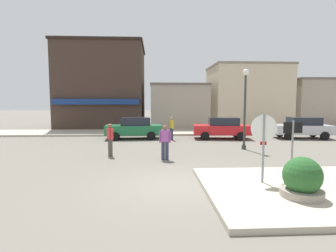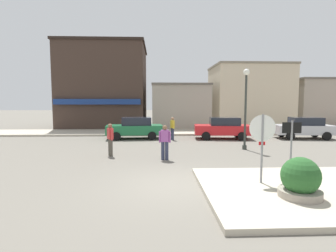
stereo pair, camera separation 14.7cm
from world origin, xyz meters
name	(u,v)px [view 1 (the left image)]	position (x,y,z in m)	size (l,w,h in m)	color
ground_plane	(178,185)	(0.00, 0.00, 0.00)	(160.00, 160.00, 0.00)	#6B665B
sidewalk_corner	(312,190)	(3.92, -0.92, 0.07)	(6.40, 4.80, 0.15)	#B7AD99
kerb_far	(163,132)	(0.00, 14.27, 0.07)	(80.00, 4.00, 0.15)	#B7AD99
stop_sign	(264,139)	(2.64, -0.35, 1.52)	(0.82, 0.07, 2.30)	gray
one_way_sign	(292,145)	(3.53, -0.40, 1.33)	(0.60, 0.06, 2.10)	gray
planter	(302,181)	(3.17, -1.64, 0.56)	(1.10, 1.10, 1.23)	gray
lamp_post	(245,97)	(4.33, 6.18, 2.96)	(0.36, 0.36, 4.54)	#333833
parked_car_nearest	(134,128)	(-2.22, 10.82, 0.81)	(4.11, 2.09, 1.56)	#1E6B3D
parked_car_second	(222,128)	(4.17, 10.49, 0.81)	(4.16, 2.20, 1.56)	red
parked_car_third	(302,127)	(10.11, 10.35, 0.81)	(4.16, 2.19, 1.56)	#B7B7BC
pedestrian_crossing_near	(110,139)	(-2.93, 4.70, 0.87)	(0.36, 0.53, 1.61)	#4C473D
pedestrian_crossing_far	(165,141)	(-0.26, 3.69, 0.87)	(0.56, 0.26, 1.61)	#2D334C
pedestrian_kerb_side	(172,128)	(0.47, 10.07, 0.87)	(0.31, 0.55, 1.61)	#2D334C
building_corner_shop	(104,87)	(-6.07, 20.16, 4.28)	(8.57, 8.26, 8.55)	#3D2D26
building_storefront_left_near	(177,106)	(1.72, 19.53, 2.23)	(5.66, 7.43, 4.44)	#9E9384
building_storefront_left_mid	(247,97)	(9.06, 19.12, 3.23)	(7.68, 6.00, 6.46)	beige
building_storefront_right_near	(319,103)	(17.85, 20.34, 2.56)	(8.31, 6.99, 5.10)	#9E9384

